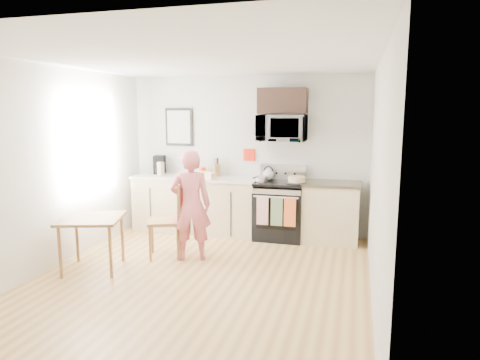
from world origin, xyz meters
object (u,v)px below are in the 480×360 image
(range, at_px, (280,211))
(microwave, at_px, (282,128))
(person, at_px, (191,205))
(dining_table, at_px, (92,223))
(chair, at_px, (175,210))
(cake, at_px, (297,180))

(range, relative_size, microwave, 1.53)
(person, bearing_deg, dining_table, 12.66)
(chair, xyz_separation_m, cake, (1.54, 1.14, 0.30))
(microwave, xyz_separation_m, person, (-0.99, -1.41, -1.00))
(range, distance_m, cake, 0.62)
(microwave, relative_size, dining_table, 0.95)
(dining_table, height_order, chair, chair)
(microwave, xyz_separation_m, dining_table, (-2.07, -2.10, -1.15))
(microwave, distance_m, cake, 0.86)
(range, bearing_deg, cake, -20.20)
(range, xyz_separation_m, cake, (0.28, -0.10, 0.54))
(person, xyz_separation_m, dining_table, (-1.08, -0.69, -0.15))
(range, xyz_separation_m, person, (-0.99, -1.31, 0.33))
(person, height_order, chair, person)
(microwave, height_order, chair, microwave)
(range, distance_m, chair, 1.78)
(cake, bearing_deg, person, -136.58)
(dining_table, bearing_deg, microwave, 45.39)
(cake, bearing_deg, range, 159.80)
(cake, bearing_deg, microwave, 143.45)
(microwave, bearing_deg, dining_table, -134.61)
(microwave, xyz_separation_m, cake, (0.28, -0.21, -0.78))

